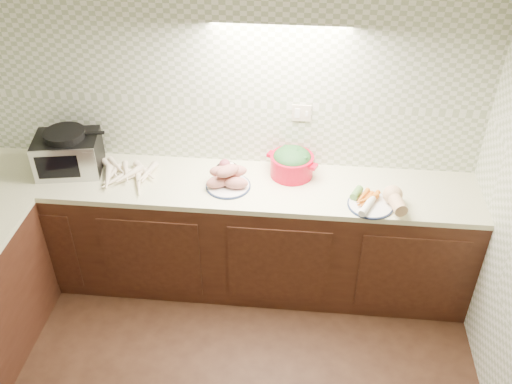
# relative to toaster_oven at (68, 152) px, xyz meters

# --- Properties ---
(room) EXTENTS (3.60, 3.60, 2.60)m
(room) POSITION_rel_toaster_oven_xyz_m (1.07, -1.56, 0.58)
(room) COLOR black
(room) RESTS_ON ground
(counter) EXTENTS (3.60, 3.60, 0.90)m
(counter) POSITION_rel_toaster_oven_xyz_m (0.39, -0.88, -0.60)
(counter) COLOR black
(counter) RESTS_ON ground
(toaster_oven) EXTENTS (0.49, 0.41, 0.31)m
(toaster_oven) POSITION_rel_toaster_oven_xyz_m (0.00, 0.00, 0.00)
(toaster_oven) COLOR black
(toaster_oven) RESTS_ON counter
(parsnip_pile) EXTENTS (0.36, 0.42, 0.08)m
(parsnip_pile) POSITION_rel_toaster_oven_xyz_m (0.45, -0.07, -0.11)
(parsnip_pile) COLOR #F4E4C2
(parsnip_pile) RESTS_ON counter
(sweet_potato_plate) EXTENTS (0.31, 0.31, 0.18)m
(sweet_potato_plate) POSITION_rel_toaster_oven_xyz_m (1.15, -0.10, -0.08)
(sweet_potato_plate) COLOR #172444
(sweet_potato_plate) RESTS_ON counter
(onion_bowl) EXTENTS (0.15, 0.15, 0.11)m
(onion_bowl) POSITION_rel_toaster_oven_xyz_m (1.12, 0.06, -0.10)
(onion_bowl) COLOR black
(onion_bowl) RESTS_ON counter
(dutch_oven) EXTENTS (0.40, 0.40, 0.21)m
(dutch_oven) POSITION_rel_toaster_oven_xyz_m (1.57, 0.09, -0.04)
(dutch_oven) COLOR red
(dutch_oven) RESTS_ON counter
(veg_plate) EXTENTS (0.36, 0.33, 0.14)m
(veg_plate) POSITION_rel_toaster_oven_xyz_m (2.17, -0.21, -0.09)
(veg_plate) COLOR #172444
(veg_plate) RESTS_ON counter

